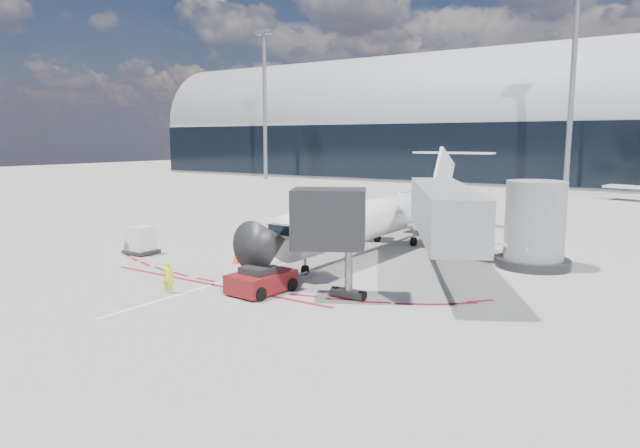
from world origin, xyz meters
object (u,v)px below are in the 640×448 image
Objects in this scene: regional_jet at (387,214)px; pushback_tug at (261,281)px; uld_container at (141,240)px; ramp_worker at (168,277)px.

regional_jet is 5.24× the size of pushback_tug.
regional_jet is 15.78m from uld_container.
regional_jet is at bearing 42.53° from uld_container.
uld_container is at bearing -137.39° from regional_jet.
regional_jet is 16.29m from ramp_worker.
regional_jet is 13.56m from pushback_tug.
ramp_worker is at bearing -140.33° from pushback_tug.
ramp_worker is at bearing -32.03° from uld_container.
ramp_worker is 9.99m from uld_container.
uld_container is at bearing -55.45° from ramp_worker.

